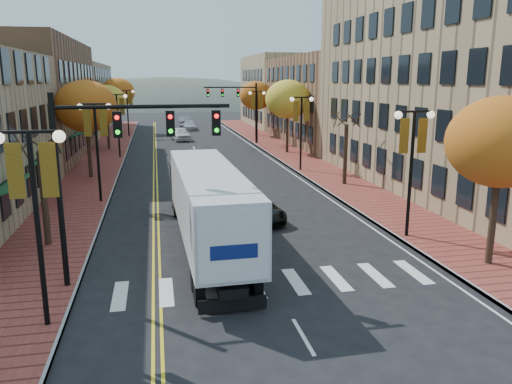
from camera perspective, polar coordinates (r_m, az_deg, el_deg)
ground at (r=17.11m, az=3.45°, el=-12.99°), size 200.00×200.00×0.00m
sidewalk_left at (r=48.21m, az=-17.16°, el=3.46°), size 4.00×85.00×0.15m
sidewalk_right at (r=49.68m, az=4.00°, el=4.26°), size 4.00×85.00×0.15m
building_left_mid at (r=52.55m, az=-26.00°, el=9.43°), size 12.00×24.00×11.00m
building_left_far at (r=77.03m, az=-21.36°, el=9.96°), size 12.00×26.00×9.50m
building_right_near at (r=38.21m, az=25.33°, el=11.71°), size 15.00×28.00×15.00m
building_right_mid at (r=61.22m, az=10.43°, el=10.33°), size 15.00×24.00×10.00m
building_right_far at (r=82.05m, az=4.70°, el=11.42°), size 15.00×20.00×11.00m
tree_left_a at (r=23.99m, az=-23.05°, el=-0.72°), size 0.28×0.28×4.20m
tree_left_b at (r=39.25m, az=-18.87°, el=9.23°), size 4.48×4.48×7.21m
tree_left_c at (r=55.16m, az=-16.75°, el=9.81°), size 4.16×4.16×6.69m
tree_left_d at (r=73.07m, az=-15.52°, el=10.92°), size 4.61×4.61×7.42m
tree_right_a at (r=21.44m, az=26.23°, el=5.11°), size 4.16×4.16×6.69m
tree_right_b at (r=35.73m, az=10.18°, el=4.26°), size 0.28×0.28×4.20m
tree_right_c at (r=50.62m, az=3.64°, el=10.53°), size 4.48×4.48×7.21m
tree_right_d at (r=66.20m, az=0.02°, el=10.96°), size 4.35×4.35×7.00m
lamp_left_a at (r=15.61m, az=-24.02°, el=0.06°), size 1.96×0.36×6.05m
lamp_left_b at (r=31.24m, az=-17.80°, el=6.43°), size 1.96×0.36×6.05m
lamp_left_c at (r=49.11m, az=-15.56°, el=8.68°), size 1.96×0.36×6.05m
lamp_left_d at (r=67.04m, az=-14.50°, el=9.73°), size 1.96×0.36×6.05m
lamp_right_a at (r=24.04m, az=17.44°, el=4.71°), size 1.96×0.36×6.05m
lamp_right_b at (r=40.67m, az=5.21°, el=8.33°), size 1.96×0.36×6.05m
lamp_right_c at (r=58.11m, az=0.12°, el=9.71°), size 1.96×0.36×6.05m
traffic_mast_near at (r=18.11m, az=-15.92°, el=4.34°), size 6.10×0.35×7.00m
traffic_mast_far at (r=57.72m, az=-1.88°, el=10.31°), size 6.10×0.34×7.00m
semi_truck at (r=22.43m, az=-5.82°, el=-0.80°), size 2.72×15.00×3.74m
navy_sedan at (r=20.47m, az=-3.76°, el=-6.20°), size 2.04×4.87×1.56m
black_suv at (r=26.70m, az=0.39°, el=-2.01°), size 2.37×4.54×1.22m
car_far_white at (r=62.54m, az=-8.61°, el=6.59°), size 2.55×4.97×1.62m
car_far_silver at (r=75.29m, az=-7.62°, el=7.53°), size 1.93×4.52×1.30m
car_far_oncoming at (r=79.80m, az=-8.12°, el=7.93°), size 1.95×5.01×1.63m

